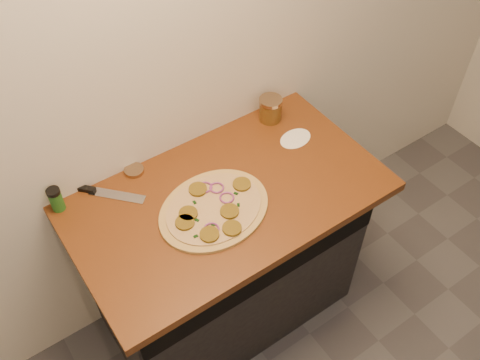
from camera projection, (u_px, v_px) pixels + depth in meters
cabinet at (225, 258)px, 2.39m from camera, size 1.10×0.60×0.86m
countertop at (227, 197)px, 2.04m from camera, size 1.20×0.70×0.04m
pizza at (214, 209)px, 1.96m from camera, size 0.49×0.49×0.03m
chefs_knife at (98, 191)px, 2.02m from camera, size 0.24×0.25×0.02m
mason_jar_lid at (134, 170)px, 2.09m from camera, size 0.09×0.09×0.02m
salsa_jar at (270, 109)px, 2.27m from camera, size 0.10×0.10×0.11m
spice_shaker at (56, 199)px, 1.94m from camera, size 0.05×0.05×0.10m
flour_spill at (295, 139)px, 2.23m from camera, size 0.17×0.17×0.00m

